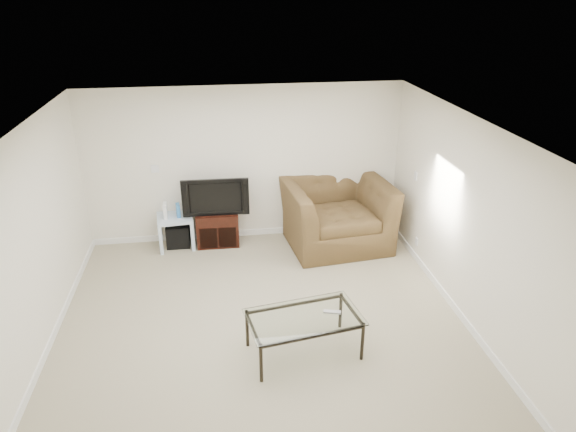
{
  "coord_description": "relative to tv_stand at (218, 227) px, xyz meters",
  "views": [
    {
      "loc": [
        -0.44,
        -5.27,
        3.86
      ],
      "look_at": [
        0.5,
        1.2,
        0.9
      ],
      "focal_mm": 32.0,
      "sensor_mm": 36.0,
      "label": 1
    }
  ],
  "objects": [
    {
      "name": "dvd_player",
      "position": [
        -0.0,
        -0.04,
        0.18
      ],
      "size": [
        0.41,
        0.29,
        0.06
      ],
      "primitive_type": "cube",
      "rotation": [
        0.0,
        0.0,
        -0.01
      ],
      "color": "black",
      "rests_on": "tv_stand"
    },
    {
      "name": "recliner",
      "position": [
        1.89,
        -0.27,
        0.42
      ],
      "size": [
        1.71,
        1.22,
        1.4
      ],
      "primitive_type": "imported",
      "rotation": [
        0.0,
        0.0,
        0.11
      ],
      "color": "#502E1F",
      "rests_on": "floor"
    },
    {
      "name": "plate_right_outlet",
      "position": [
        2.98,
        -0.98,
        0.02
      ],
      "size": [
        0.02,
        0.08,
        0.12
      ],
      "primitive_type": "cube",
      "color": "white",
      "rests_on": "wall_right"
    },
    {
      "name": "ceiling",
      "position": [
        0.49,
        -2.28,
        2.22
      ],
      "size": [
        5.0,
        5.0,
        0.0
      ],
      "primitive_type": "plane",
      "color": "white",
      "rests_on": "ground"
    },
    {
      "name": "remote",
      "position": [
        1.23,
        -2.87,
        0.23
      ],
      "size": [
        0.2,
        0.11,
        0.02
      ],
      "primitive_type": "cube",
      "rotation": [
        0.0,
        0.0,
        -0.27
      ],
      "color": "#B2B2B7",
      "rests_on": "coffee_table"
    },
    {
      "name": "wall_right",
      "position": [
        2.99,
        -2.28,
        0.97
      ],
      "size": [
        0.02,
        5.0,
        2.5
      ],
      "primitive_type": "cube",
      "color": "silver",
      "rests_on": "ground"
    },
    {
      "name": "wall_left",
      "position": [
        -2.01,
        -2.28,
        0.97
      ],
      "size": [
        0.02,
        5.0,
        2.5
      ],
      "primitive_type": "cube",
      "color": "silver",
      "rests_on": "ground"
    },
    {
      "name": "tv_stand",
      "position": [
        0.0,
        0.0,
        0.0
      ],
      "size": [
        0.67,
        0.47,
        0.55
      ],
      "primitive_type": null,
      "rotation": [
        0.0,
        0.0,
        -0.01
      ],
      "color": "black",
      "rests_on": "floor"
    },
    {
      "name": "subwoofer",
      "position": [
        -0.63,
        0.02,
        -0.09
      ],
      "size": [
        0.37,
        0.37,
        0.36
      ],
      "primitive_type": "cube",
      "rotation": [
        0.0,
        0.0,
        -0.02
      ],
      "color": "black",
      "rests_on": "floor"
    },
    {
      "name": "game_case",
      "position": [
        -0.6,
        -0.01,
        0.35
      ],
      "size": [
        0.08,
        0.16,
        0.21
      ],
      "primitive_type": "cube",
      "rotation": [
        0.0,
        0.0,
        0.15
      ],
      "color": "#337FCC",
      "rests_on": "side_table"
    },
    {
      "name": "floor",
      "position": [
        0.49,
        -2.28,
        -0.28
      ],
      "size": [
        5.0,
        5.0,
        0.0
      ],
      "primitive_type": "plane",
      "color": "tan",
      "rests_on": "ground"
    },
    {
      "name": "wall_back",
      "position": [
        0.49,
        0.22,
        0.97
      ],
      "size": [
        5.0,
        0.02,
        2.5
      ],
      "primitive_type": "cube",
      "color": "silver",
      "rests_on": "ground"
    },
    {
      "name": "plate_right_switch",
      "position": [
        2.98,
        -0.68,
        0.97
      ],
      "size": [
        0.02,
        0.09,
        0.13
      ],
      "primitive_type": "cube",
      "color": "white",
      "rests_on": "wall_right"
    },
    {
      "name": "plate_back",
      "position": [
        -0.91,
        0.21,
        0.97
      ],
      "size": [
        0.12,
        0.02,
        0.12
      ],
      "primitive_type": "cube",
      "color": "white",
      "rests_on": "wall_back"
    },
    {
      "name": "side_table",
      "position": [
        -0.66,
        0.0,
        -0.02
      ],
      "size": [
        0.6,
        0.6,
        0.52
      ],
      "primitive_type": null,
      "rotation": [
        0.0,
        0.0,
        0.1
      ],
      "color": "silver",
      "rests_on": "floor"
    },
    {
      "name": "coffee_table",
      "position": [
        0.91,
        -2.9,
        -0.03
      ],
      "size": [
        1.35,
        0.9,
        0.49
      ],
      "primitive_type": null,
      "rotation": [
        0.0,
        0.0,
        0.16
      ],
      "color": "black",
      "rests_on": "floor"
    },
    {
      "name": "game_console",
      "position": [
        -0.79,
        -0.04,
        0.36
      ],
      "size": [
        0.06,
        0.17,
        0.24
      ],
      "primitive_type": "cube",
      "rotation": [
        0.0,
        0.0,
        0.01
      ],
      "color": "white",
      "rests_on": "side_table"
    },
    {
      "name": "television",
      "position": [
        -0.0,
        -0.03,
        0.58
      ],
      "size": [
        0.97,
        0.22,
        0.6
      ],
      "primitive_type": "imported",
      "rotation": [
        0.0,
        0.0,
        -0.02
      ],
      "color": "black",
      "rests_on": "tv_stand"
    }
  ]
}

